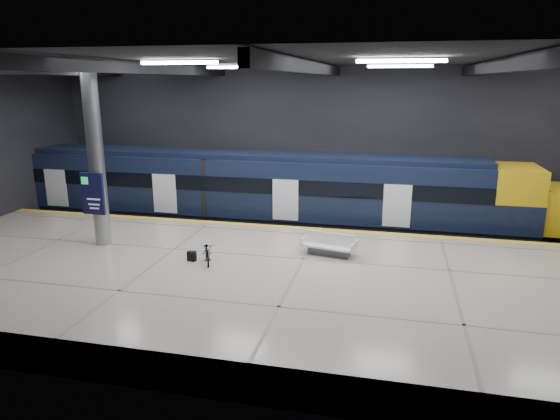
% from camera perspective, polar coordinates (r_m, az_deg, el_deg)
% --- Properties ---
extents(ground, '(30.00, 30.00, 0.00)m').
position_cam_1_polar(ground, '(19.36, 3.21, -7.65)').
color(ground, black).
rests_on(ground, ground).
extents(room_shell, '(30.10, 16.10, 8.05)m').
position_cam_1_polar(room_shell, '(17.99, 3.46, 9.46)').
color(room_shell, black).
rests_on(room_shell, ground).
extents(platform, '(30.00, 11.00, 1.10)m').
position_cam_1_polar(platform, '(16.88, 1.78, -9.07)').
color(platform, '#B6AC9A').
rests_on(platform, ground).
extents(safety_strip, '(30.00, 0.40, 0.01)m').
position_cam_1_polar(safety_strip, '(21.55, 4.49, -2.21)').
color(safety_strip, gold).
rests_on(safety_strip, platform).
extents(rails, '(30.00, 1.52, 0.16)m').
position_cam_1_polar(rails, '(24.46, 5.39, -2.69)').
color(rails, gray).
rests_on(rails, ground).
extents(train, '(29.40, 2.84, 3.79)m').
position_cam_1_polar(train, '(24.49, -1.43, 2.18)').
color(train, black).
rests_on(train, ground).
extents(bench, '(2.08, 1.19, 0.86)m').
position_cam_1_polar(bench, '(18.41, 5.65, -4.23)').
color(bench, '#595B60').
rests_on(bench, platform).
extents(bicycle, '(1.05, 1.53, 0.76)m').
position_cam_1_polar(bicycle, '(17.77, -8.29, -4.76)').
color(bicycle, '#99999E').
rests_on(bicycle, platform).
extents(pannier_bag, '(0.32, 0.21, 0.35)m').
position_cam_1_polar(pannier_bag, '(18.05, -10.06, -5.22)').
color(pannier_bag, black).
rests_on(pannier_bag, platform).
extents(info_column, '(0.90, 0.78, 6.90)m').
position_cam_1_polar(info_column, '(20.12, -20.32, 5.52)').
color(info_column, '#9EA0A5').
rests_on(info_column, platform).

